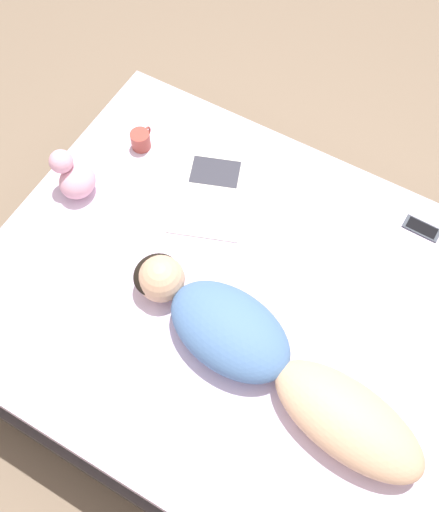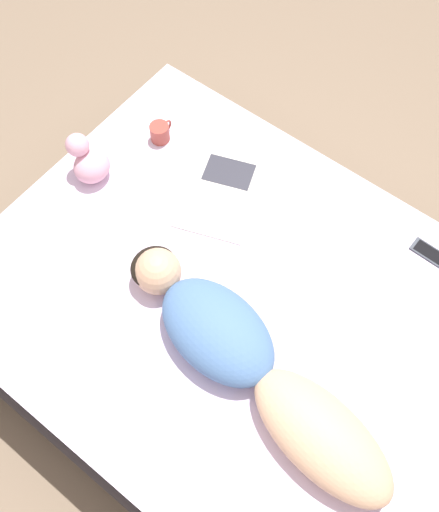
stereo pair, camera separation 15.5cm
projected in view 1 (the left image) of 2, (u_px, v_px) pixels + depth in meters
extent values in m
plane|color=#7A6651|center=(237.00, 344.00, 2.88)|extent=(12.00, 12.00, 0.00)
cube|color=#383333|center=(238.00, 330.00, 2.73)|extent=(1.70, 2.14, 0.36)
cube|color=silver|center=(240.00, 306.00, 2.48)|extent=(1.64, 2.08, 0.20)
ellipsoid|color=tan|center=(347.00, 420.00, 2.08)|extent=(0.36, 0.63, 0.17)
ellipsoid|color=#476B9E|center=(230.00, 331.00, 2.23)|extent=(0.40, 0.55, 0.18)
ellipsoid|color=black|center=(157.00, 275.00, 2.33)|extent=(0.22, 0.20, 0.10)
sphere|color=tan|center=(161.00, 279.00, 2.33)|extent=(0.19, 0.19, 0.19)
cube|color=silver|center=(206.00, 215.00, 2.57)|extent=(0.32, 0.37, 0.01)
cube|color=silver|center=(215.00, 172.00, 2.67)|extent=(0.32, 0.37, 0.01)
cube|color=#2D2D38|center=(215.00, 172.00, 2.67)|extent=(0.21, 0.25, 0.00)
cylinder|color=#993D33|center=(141.00, 140.00, 2.71)|extent=(0.09, 0.09, 0.09)
cylinder|color=black|center=(140.00, 135.00, 2.68)|extent=(0.08, 0.08, 0.01)
torus|color=#993D33|center=(147.00, 133.00, 2.73)|extent=(0.06, 0.01, 0.06)
cube|color=#333842|center=(422.00, 228.00, 2.54)|extent=(0.07, 0.16, 0.01)
cube|color=black|center=(422.00, 228.00, 2.53)|extent=(0.06, 0.13, 0.00)
ellipsoid|color=#DB9EB2|center=(77.00, 181.00, 2.57)|extent=(0.17, 0.15, 0.14)
sphere|color=#DB9EB2|center=(61.00, 162.00, 2.50)|extent=(0.10, 0.10, 0.10)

